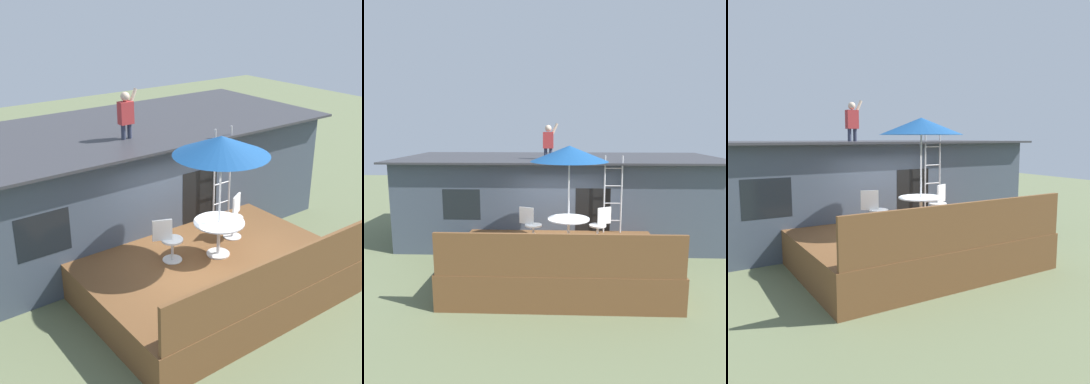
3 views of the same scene
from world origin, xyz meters
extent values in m
plane|color=#66704C|center=(0.00, 0.00, 0.00)|extent=(40.00, 40.00, 0.00)
cube|color=#424C5B|center=(0.00, 3.60, 1.37)|extent=(10.00, 4.00, 2.73)
cube|color=#38383D|center=(0.00, 3.60, 2.76)|extent=(10.50, 4.50, 0.06)
cube|color=black|center=(-2.86, 1.61, 1.55)|extent=(1.10, 0.03, 0.90)
cube|color=black|center=(0.97, 1.61, 1.05)|extent=(1.00, 0.03, 2.00)
cube|color=brown|center=(0.00, 0.00, 0.40)|extent=(5.15, 3.78, 0.80)
cube|color=brown|center=(0.00, -1.84, 1.25)|extent=(5.05, 0.08, 0.90)
cylinder|color=silver|center=(0.23, 0.06, 0.82)|extent=(0.48, 0.48, 0.03)
cylinder|color=silver|center=(0.23, 0.06, 1.17)|extent=(0.07, 0.07, 0.71)
cylinder|color=silver|center=(0.23, 0.06, 1.53)|extent=(1.04, 1.04, 0.03)
cylinder|color=silver|center=(0.23, 0.06, 2.00)|extent=(0.04, 0.04, 2.40)
cone|color=#194C8C|center=(0.23, 0.06, 3.15)|extent=(1.90, 1.90, 0.38)
cylinder|color=silver|center=(1.27, 1.45, 1.90)|extent=(0.04, 0.04, 2.20)
cylinder|color=silver|center=(1.75, 1.45, 1.90)|extent=(0.04, 0.04, 2.20)
cylinder|color=silver|center=(1.51, 1.45, 1.15)|extent=(0.48, 0.03, 0.03)
cylinder|color=silver|center=(1.51, 1.45, 1.65)|extent=(0.48, 0.03, 0.03)
cylinder|color=silver|center=(1.51, 1.45, 2.15)|extent=(0.48, 0.03, 0.03)
cylinder|color=silver|center=(1.51, 1.45, 2.65)|extent=(0.48, 0.03, 0.03)
cylinder|color=#33384C|center=(-0.44, 2.60, 2.96)|extent=(0.10, 0.10, 0.34)
cylinder|color=#33384C|center=(-0.28, 2.60, 2.96)|extent=(0.10, 0.10, 0.34)
cube|color=#B73333|center=(-0.36, 2.60, 3.38)|extent=(0.32, 0.20, 0.50)
sphere|color=beige|center=(-0.36, 2.60, 3.74)|extent=(0.20, 0.20, 0.20)
cylinder|color=beige|center=(-0.18, 2.60, 3.68)|extent=(0.26, 0.08, 0.44)
cylinder|color=silver|center=(-0.67, 0.43, 0.81)|extent=(0.40, 0.40, 0.02)
cylinder|color=silver|center=(-0.67, 0.43, 1.03)|extent=(0.06, 0.06, 0.44)
cylinder|color=silver|center=(-0.67, 0.43, 1.26)|extent=(0.44, 0.44, 0.04)
cube|color=silver|center=(-0.86, 0.50, 1.50)|extent=(0.39, 0.19, 0.44)
cylinder|color=silver|center=(1.00, 0.47, 0.81)|extent=(0.40, 0.40, 0.02)
cylinder|color=silver|center=(1.00, 0.47, 1.03)|extent=(0.06, 0.06, 0.44)
cylinder|color=silver|center=(1.00, 0.47, 1.26)|extent=(0.44, 0.44, 0.04)
cube|color=silver|center=(1.17, 0.56, 1.50)|extent=(0.37, 0.22, 0.44)
camera|label=1|loc=(-5.87, -6.88, 5.96)|focal=47.21mm
camera|label=2|loc=(0.00, -8.90, 3.77)|focal=34.71mm
camera|label=3|loc=(-4.66, -7.52, 2.90)|focal=37.17mm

